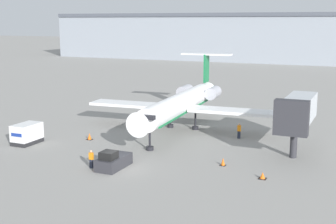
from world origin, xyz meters
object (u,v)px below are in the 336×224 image
(worker_near_tug, at_px, (91,159))
(traffic_cone_left, at_px, (89,137))
(jet_bridge, at_px, (298,111))
(pushback_tug, at_px, (113,161))
(traffic_cone_mid, at_px, (263,176))
(airplane_main, at_px, (182,103))
(traffic_cone_right, at_px, (223,162))
(worker_by_wing, at_px, (239,130))
(luggage_cart, at_px, (27,134))

(worker_near_tug, bearing_deg, traffic_cone_left, 124.34)
(worker_near_tug, relative_size, traffic_cone_left, 2.23)
(worker_near_tug, height_order, jet_bridge, jet_bridge)
(worker_near_tug, xyz_separation_m, traffic_cone_left, (-6.06, 8.87, -0.53))
(pushback_tug, relative_size, traffic_cone_mid, 6.05)
(airplane_main, xyz_separation_m, traffic_cone_mid, (13.61, -14.57, -3.09))
(traffic_cone_right, bearing_deg, worker_by_wing, 97.60)
(traffic_cone_mid, bearing_deg, jet_bridge, 81.76)
(traffic_cone_left, bearing_deg, traffic_cone_mid, -14.26)
(airplane_main, height_order, traffic_cone_mid, airplane_main)
(worker_near_tug, xyz_separation_m, worker_by_wing, (9.53, 16.42, 0.05))
(worker_near_tug, distance_m, traffic_cone_left, 10.75)
(worker_near_tug, bearing_deg, airplane_main, 84.83)
(traffic_cone_right, bearing_deg, jet_bridge, 51.20)
(traffic_cone_right, bearing_deg, worker_near_tug, -152.49)
(airplane_main, bearing_deg, jet_bridge, -19.62)
(traffic_cone_left, height_order, traffic_cone_mid, traffic_cone_left)
(airplane_main, xyz_separation_m, worker_by_wing, (7.90, -1.60, -2.42))
(pushback_tug, xyz_separation_m, luggage_cart, (-13.26, 3.70, 0.46))
(jet_bridge, bearing_deg, luggage_cart, -163.78)
(worker_near_tug, height_order, traffic_cone_left, worker_near_tug)
(traffic_cone_right, distance_m, jet_bridge, 9.84)
(pushback_tug, bearing_deg, traffic_cone_left, 134.64)
(worker_by_wing, xyz_separation_m, traffic_cone_right, (1.43, -10.71, -0.60))
(airplane_main, relative_size, luggage_cart, 7.70)
(traffic_cone_left, bearing_deg, airplane_main, 49.97)
(worker_by_wing, height_order, traffic_cone_right, worker_by_wing)
(pushback_tug, xyz_separation_m, traffic_cone_left, (-7.91, 8.01, -0.30))
(traffic_cone_left, bearing_deg, traffic_cone_right, -10.51)
(worker_near_tug, xyz_separation_m, jet_bridge, (16.58, 12.69, 3.54))
(luggage_cart, relative_size, worker_near_tug, 1.94)
(airplane_main, distance_m, traffic_cone_left, 12.33)
(worker_near_tug, distance_m, worker_by_wing, 18.99)
(luggage_cart, bearing_deg, traffic_cone_mid, -2.36)
(jet_bridge, bearing_deg, traffic_cone_mid, -98.24)
(traffic_cone_mid, bearing_deg, pushback_tug, -169.02)
(traffic_cone_mid, bearing_deg, worker_near_tug, -167.23)
(airplane_main, distance_m, luggage_cart, 18.88)
(pushback_tug, xyz_separation_m, worker_by_wing, (7.68, 15.56, 0.29))
(pushback_tug, bearing_deg, worker_by_wing, 63.74)
(airplane_main, relative_size, worker_by_wing, 14.18)
(pushback_tug, relative_size, luggage_cart, 1.20)
(pushback_tug, relative_size, traffic_cone_right, 5.30)
(worker_by_wing, bearing_deg, traffic_cone_mid, -66.24)
(airplane_main, relative_size, traffic_cone_left, 33.22)
(airplane_main, bearing_deg, traffic_cone_mid, -46.95)
(airplane_main, distance_m, traffic_cone_mid, 20.17)
(traffic_cone_mid, bearing_deg, worker_by_wing, 113.76)
(worker_by_wing, distance_m, jet_bridge, 8.70)
(traffic_cone_right, relative_size, jet_bridge, 0.08)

